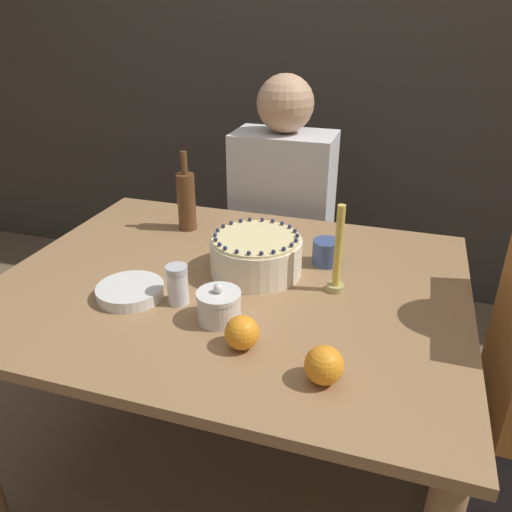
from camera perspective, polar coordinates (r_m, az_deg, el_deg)
ground_plane at (r=1.90m, az=-2.38°, el=-22.19°), size 12.00×12.00×0.00m
wall_behind at (r=2.61m, az=8.42°, el=23.57°), size 8.00×0.05×2.60m
dining_table at (r=1.49m, az=-2.82°, el=-6.34°), size 1.32×1.04×0.72m
cake at (r=1.45m, az=0.00°, el=0.14°), size 0.27×0.27×0.13m
sugar_bowl at (r=1.24m, az=-4.25°, el=-5.72°), size 0.11×0.11×0.10m
sugar_shaker at (r=1.32m, az=-8.94°, el=-3.22°), size 0.06×0.06×0.11m
plate_stack at (r=1.39m, az=-14.17°, el=-3.92°), size 0.18×0.18×0.03m
candle at (r=1.36m, az=9.30°, el=-0.21°), size 0.05×0.05×0.25m
bottle at (r=1.75m, az=-7.96°, el=6.33°), size 0.06×0.06×0.28m
cup at (r=1.52m, az=8.00°, el=0.42°), size 0.08×0.08×0.08m
orange_fruit_0 at (r=1.15m, az=-1.62°, el=-8.75°), size 0.08×0.08×0.08m
orange_fruit_1 at (r=1.06m, az=7.77°, el=-12.25°), size 0.08×0.08×0.08m
person_man_blue_shirt at (r=2.15m, az=2.97°, el=1.84°), size 0.40×0.34×1.21m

